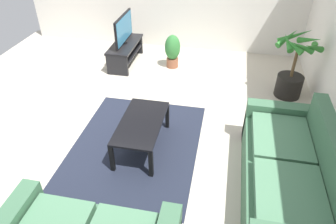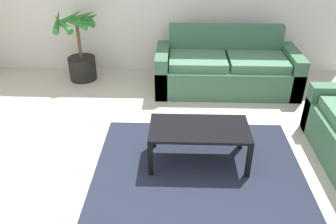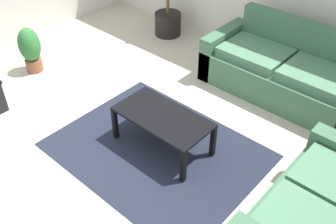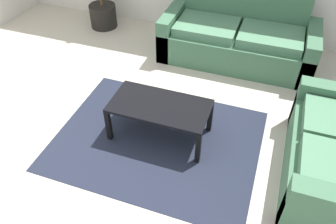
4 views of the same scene
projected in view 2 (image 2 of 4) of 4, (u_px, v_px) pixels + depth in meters
ground_plane at (154, 188)px, 3.39m from camera, size 6.60×6.60×0.00m
couch_main at (226, 70)px, 5.18m from camera, size 2.11×0.90×0.90m
coffee_table at (199, 132)px, 3.59m from camera, size 1.05×0.54×0.43m
area_rug at (198, 166)px, 3.69m from camera, size 2.20×1.70×0.01m
potted_palm at (80, 52)px, 5.41m from camera, size 0.75×0.75×1.11m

